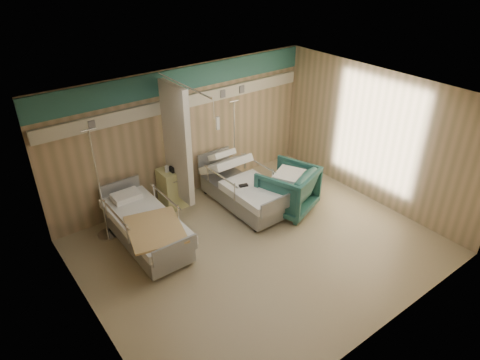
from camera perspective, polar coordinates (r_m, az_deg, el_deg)
name	(u,v)px	position (r m, az deg, el deg)	size (l,w,h in m)	color
ground	(260,247)	(7.95, 2.69, -8.97)	(6.00, 5.00, 0.00)	gray
room_walls	(252,152)	(7.10, 1.54, 3.77)	(6.04, 5.04, 2.82)	tan
bed_right	(243,193)	(8.91, 0.41, -1.74)	(1.00, 2.16, 0.63)	white
bed_left	(147,231)	(7.99, -12.31, -6.69)	(1.00, 2.16, 0.63)	white
bedside_cabinet	(173,188)	(8.98, -8.95, -1.04)	(0.50, 0.48, 0.85)	#D6D485
visitor_armchair	(287,189)	(8.77, 6.35, -1.24)	(1.02, 1.05, 0.96)	#21534C
waffle_blanket	(290,167)	(8.54, 6.67, 1.79)	(0.60, 0.53, 0.07)	white
iv_stand_right	(234,165)	(9.81, -0.75, 1.99)	(0.35, 0.35, 1.94)	silver
iv_stand_left	(105,216)	(8.37, -17.60, -4.56)	(0.39, 0.39, 2.19)	silver
call_remote	(243,185)	(8.51, 0.46, -0.73)	(0.18, 0.08, 0.04)	black
tan_blanket	(155,229)	(7.44, -11.24, -6.45)	(0.89, 1.12, 0.04)	tan
toiletry_bag	(175,168)	(8.70, -8.63, 1.54)	(0.21, 0.13, 0.11)	black
white_cup	(167,169)	(8.69, -9.73, 1.46)	(0.09, 0.09, 0.13)	white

